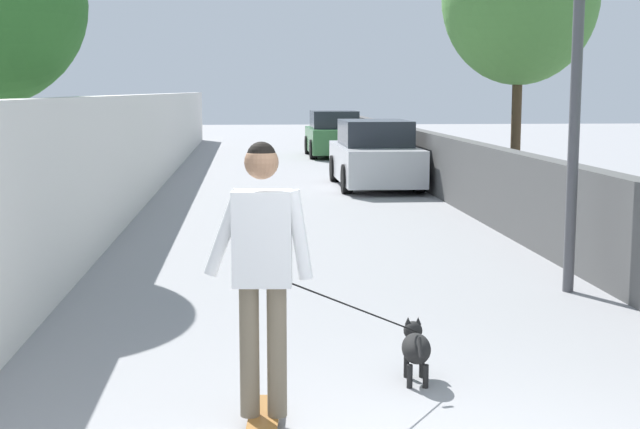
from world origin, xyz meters
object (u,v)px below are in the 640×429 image
(person_skateboarder, at_px, (262,257))
(car_near, at_px, (375,156))
(skateboard, at_px, (264,418))
(car_far, at_px, (334,135))
(lamp_post, at_px, (579,0))
(dog, at_px, (415,346))

(person_skateboarder, xyz_separation_m, car_near, (14.61, -2.85, -0.43))
(skateboard, height_order, car_far, car_far)
(lamp_post, relative_size, dog, 3.57)
(person_skateboarder, bearing_deg, car_far, -6.72)
(car_near, bearing_deg, lamp_post, -176.84)
(lamp_post, xyz_separation_m, dog, (-2.89, 2.28, -2.89))
(car_far, bearing_deg, dog, 175.89)
(car_far, bearing_deg, person_skateboarder, 173.28)
(person_skateboarder, bearing_deg, car_near, -11.05)
(dog, distance_m, car_far, 23.43)
(skateboard, relative_size, car_near, 0.19)
(person_skateboarder, xyz_separation_m, dog, (0.85, -1.18, -0.88))
(lamp_post, relative_size, person_skateboarder, 2.58)
(skateboard, bearing_deg, person_skateboarder, -116.57)
(car_near, relative_size, car_far, 1.10)
(dog, bearing_deg, skateboard, 125.91)
(person_skateboarder, bearing_deg, lamp_post, -42.74)
(person_skateboarder, distance_m, car_far, 24.39)
(lamp_post, height_order, dog, lamp_post)
(skateboard, bearing_deg, car_far, -6.72)
(car_far, bearing_deg, skateboard, 173.28)
(skateboard, xyz_separation_m, car_far, (24.21, -2.85, 0.65))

